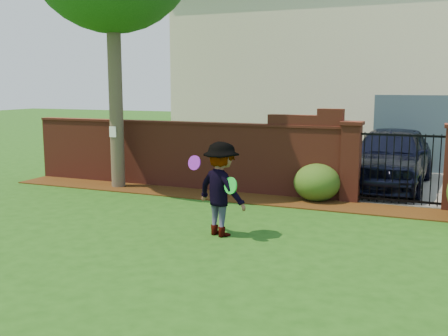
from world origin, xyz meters
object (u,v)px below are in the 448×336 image
at_px(car, 389,158).
at_px(man, 220,189).
at_px(frisbee_purple, 194,163).
at_px(frisbee_green, 231,186).

distance_m(car, man, 6.22).
height_order(car, frisbee_purple, car).
distance_m(man, frisbee_green, 0.38).
relative_size(man, frisbee_purple, 6.41).
xyz_separation_m(car, frisbee_purple, (-2.86, -5.83, 0.51)).
bearing_deg(frisbee_green, man, 144.90).
relative_size(car, man, 2.79).
height_order(frisbee_purple, frisbee_green, frisbee_purple).
relative_size(frisbee_purple, frisbee_green, 0.89).
xyz_separation_m(car, frisbee_green, (-2.11, -5.95, 0.17)).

